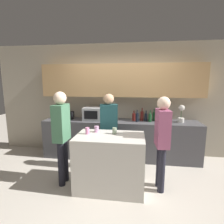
# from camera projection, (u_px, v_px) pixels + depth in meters

# --- Properties ---
(ground_plane) EXTENTS (14.00, 14.00, 0.00)m
(ground_plane) POSITION_uv_depth(u_px,v_px,m) (112.00, 192.00, 2.87)
(ground_plane) COLOR beige
(back_wall) EXTENTS (6.40, 0.40, 2.70)m
(back_wall) POSITION_uv_depth(u_px,v_px,m) (121.00, 93.00, 4.23)
(back_wall) COLOR #B2A893
(back_wall) RESTS_ON ground_plane
(back_counter) EXTENTS (3.60, 0.62, 0.90)m
(back_counter) POSITION_uv_depth(u_px,v_px,m) (120.00, 139.00, 4.15)
(back_counter) COLOR #4C4C51
(back_counter) RESTS_ON ground_plane
(kitchen_island) EXTENTS (1.13, 0.70, 0.93)m
(kitchen_island) POSITION_uv_depth(u_px,v_px,m) (110.00, 162.00, 2.94)
(kitchen_island) COLOR beige
(kitchen_island) RESTS_ON ground_plane
(microwave) EXTENTS (0.52, 0.39, 0.30)m
(microwave) POSITION_uv_depth(u_px,v_px,m) (95.00, 114.00, 4.15)
(microwave) COLOR #B7BABC
(microwave) RESTS_ON back_counter
(toaster) EXTENTS (0.26, 0.16, 0.18)m
(toaster) POSITION_uv_depth(u_px,v_px,m) (68.00, 115.00, 4.25)
(toaster) COLOR black
(toaster) RESTS_ON back_counter
(potted_plant) EXTENTS (0.14, 0.14, 0.40)m
(potted_plant) POSITION_uv_depth(u_px,v_px,m) (181.00, 114.00, 3.88)
(potted_plant) COLOR silver
(potted_plant) RESTS_ON back_counter
(bottle_0) EXTENTS (0.08, 0.08, 0.24)m
(bottle_0) POSITION_uv_depth(u_px,v_px,m) (134.00, 117.00, 4.05)
(bottle_0) COLOR maroon
(bottle_0) RESTS_ON back_counter
(bottle_1) EXTENTS (0.07, 0.07, 0.27)m
(bottle_1) POSITION_uv_depth(u_px,v_px,m) (137.00, 117.00, 3.96)
(bottle_1) COLOR black
(bottle_1) RESTS_ON back_counter
(bottle_2) EXTENTS (0.08, 0.08, 0.30)m
(bottle_2) POSITION_uv_depth(u_px,v_px,m) (142.00, 116.00, 4.07)
(bottle_2) COLOR maroon
(bottle_2) RESTS_ON back_counter
(bottle_3) EXTENTS (0.07, 0.07, 0.25)m
(bottle_3) POSITION_uv_depth(u_px,v_px,m) (146.00, 117.00, 4.01)
(bottle_3) COLOR black
(bottle_3) RESTS_ON back_counter
(bottle_4) EXTENTS (0.07, 0.07, 0.26)m
(bottle_4) POSITION_uv_depth(u_px,v_px,m) (150.00, 117.00, 3.95)
(bottle_4) COLOR #194723
(bottle_4) RESTS_ON back_counter
(bottle_5) EXTENTS (0.07, 0.07, 0.27)m
(bottle_5) POSITION_uv_depth(u_px,v_px,m) (154.00, 116.00, 4.06)
(bottle_5) COLOR #194723
(bottle_5) RESTS_ON back_counter
(bottle_6) EXTENTS (0.08, 0.08, 0.22)m
(bottle_6) POSITION_uv_depth(u_px,v_px,m) (158.00, 118.00, 4.00)
(bottle_6) COLOR maroon
(bottle_6) RESTS_ON back_counter
(cup_0) EXTENTS (0.08, 0.08, 0.11)m
(cup_0) POSITION_uv_depth(u_px,v_px,m) (97.00, 129.00, 3.05)
(cup_0) COLOR #CA96C1
(cup_0) RESTS_ON kitchen_island
(cup_1) EXTENTS (0.07, 0.07, 0.11)m
(cup_1) POSITION_uv_depth(u_px,v_px,m) (114.00, 131.00, 2.95)
(cup_1) COLOR gray
(cup_1) RESTS_ON kitchen_island
(cup_2) EXTENTS (0.07, 0.07, 0.11)m
(cup_2) POSITION_uv_depth(u_px,v_px,m) (87.00, 131.00, 2.94)
(cup_2) COLOR pink
(cup_2) RESTS_ON kitchen_island
(person_left) EXTENTS (0.22, 0.34, 1.64)m
(person_left) POSITION_uv_depth(u_px,v_px,m) (62.00, 131.00, 2.99)
(person_left) COLOR black
(person_left) RESTS_ON ground_plane
(person_center) EXTENTS (0.22, 0.35, 1.57)m
(person_center) POSITION_uv_depth(u_px,v_px,m) (162.00, 136.00, 2.82)
(person_center) COLOR black
(person_center) RESTS_ON ground_plane
(person_right) EXTENTS (0.37, 0.25, 1.57)m
(person_right) POSITION_uv_depth(u_px,v_px,m) (109.00, 126.00, 3.47)
(person_right) COLOR black
(person_right) RESTS_ON ground_plane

